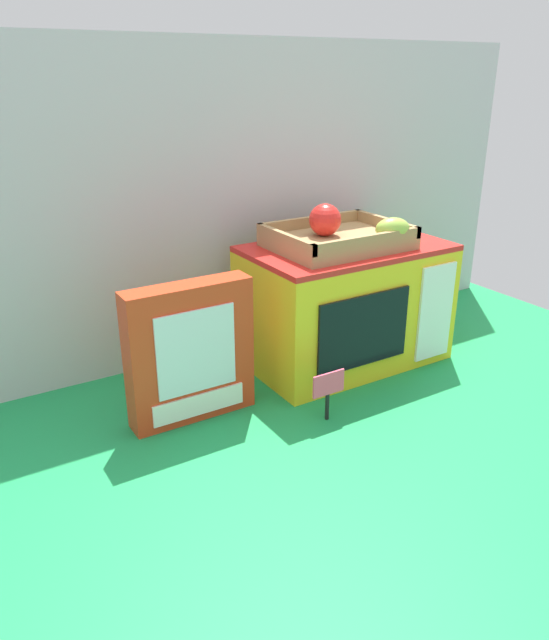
# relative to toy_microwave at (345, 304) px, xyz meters

# --- Properties ---
(ground_plane) EXTENTS (1.70, 1.70, 0.00)m
(ground_plane) POSITION_rel_toy_microwave_xyz_m (-0.17, -0.03, -0.14)
(ground_plane) COLOR #198C47
(ground_plane) RESTS_ON ground
(display_back_panel) EXTENTS (1.61, 0.03, 0.69)m
(display_back_panel) POSITION_rel_toy_microwave_xyz_m (-0.17, 0.21, 0.21)
(display_back_panel) COLOR #B7BABF
(display_back_panel) RESTS_ON ground
(toy_microwave) EXTENTS (0.44, 0.27, 0.27)m
(toy_microwave) POSITION_rel_toy_microwave_xyz_m (0.00, 0.00, 0.00)
(toy_microwave) COLOR yellow
(toy_microwave) RESTS_ON ground
(food_groups_crate) EXTENTS (0.28, 0.22, 0.09)m
(food_groups_crate) POSITION_rel_toy_microwave_xyz_m (-0.02, -0.00, 0.16)
(food_groups_crate) COLOR #A37F51
(food_groups_crate) RESTS_ON toy_microwave
(cookie_set_box) EXTENTS (0.24, 0.06, 0.27)m
(cookie_set_box) POSITION_rel_toy_microwave_xyz_m (-0.40, -0.05, -0.00)
(cookie_set_box) COLOR red
(cookie_set_box) RESTS_ON ground
(price_sign) EXTENTS (0.07, 0.01, 0.10)m
(price_sign) POSITION_rel_toy_microwave_xyz_m (-0.19, -0.20, -0.07)
(price_sign) COLOR black
(price_sign) RESTS_ON ground
(loose_toy_apple) EXTENTS (0.07, 0.07, 0.07)m
(loose_toy_apple) POSITION_rel_toy_microwave_xyz_m (0.29, 0.04, -0.10)
(loose_toy_apple) COLOR red
(loose_toy_apple) RESTS_ON ground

